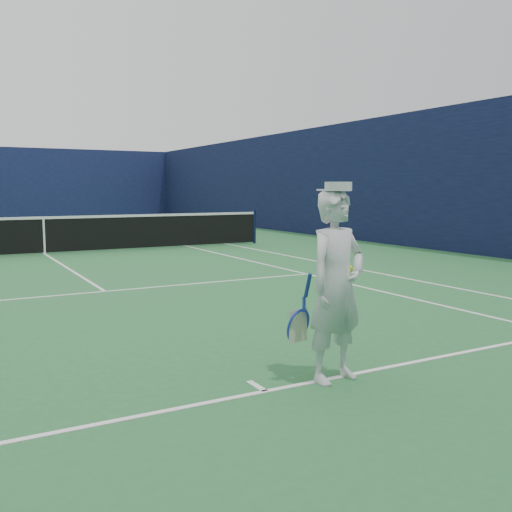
% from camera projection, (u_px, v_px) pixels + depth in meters
% --- Properties ---
extents(ground, '(80.00, 80.00, 0.00)m').
position_uv_depth(ground, '(45.00, 254.00, 15.24)').
color(ground, '#276634').
rests_on(ground, ground).
extents(court_markings, '(11.03, 23.83, 0.01)m').
position_uv_depth(court_markings, '(45.00, 254.00, 15.24)').
color(court_markings, white).
rests_on(court_markings, ground).
extents(windscreen_fence, '(20.12, 36.12, 4.00)m').
position_uv_depth(windscreen_fence, '(42.00, 179.00, 15.00)').
color(windscreen_fence, '#10173D').
rests_on(windscreen_fence, ground).
extents(tennis_net, '(12.88, 0.09, 1.07)m').
position_uv_depth(tennis_net, '(44.00, 233.00, 15.17)').
color(tennis_net, '#141E4C').
rests_on(tennis_net, ground).
extents(tennis_player, '(0.81, 0.52, 1.80)m').
position_uv_depth(tennis_player, '(336.00, 285.00, 5.10)').
color(tennis_player, white).
rests_on(tennis_player, ground).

